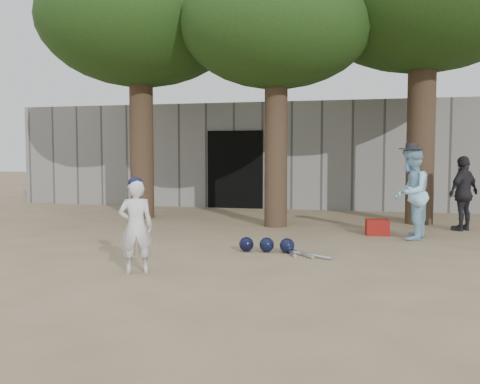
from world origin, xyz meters
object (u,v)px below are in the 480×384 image
(boy_player, at_px, (136,227))
(spectator_dark, at_px, (463,193))
(red_bag, at_px, (377,227))
(spectator_blue, at_px, (411,193))

(boy_player, bearing_deg, spectator_dark, -156.51)
(boy_player, height_order, red_bag, boy_player)
(spectator_blue, distance_m, spectator_dark, 1.79)
(spectator_blue, bearing_deg, spectator_dark, 155.38)
(spectator_blue, distance_m, red_bag, 0.95)
(red_bag, bearing_deg, boy_player, -127.00)
(spectator_blue, xyz_separation_m, spectator_dark, (1.11, 1.40, -0.08))
(spectator_blue, height_order, spectator_dark, spectator_blue)
(spectator_blue, xyz_separation_m, red_bag, (-0.57, 0.35, -0.68))
(spectator_dark, distance_m, red_bag, 2.07)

